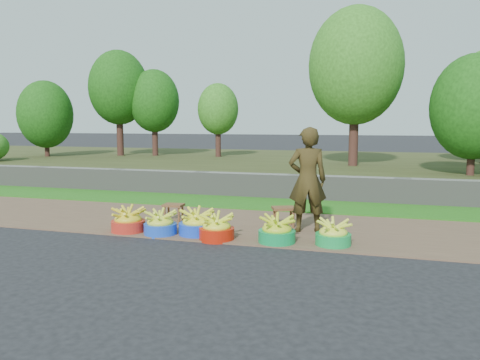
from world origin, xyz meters
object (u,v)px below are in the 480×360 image
(basin_b, at_px, (160,224))
(basin_e, at_px, (277,231))
(stool_right, at_px, (284,211))
(stool_left, at_px, (174,207))
(basin_d, at_px, (217,229))
(vendor_woman, at_px, (308,180))
(basin_f, at_px, (333,235))
(basin_c, at_px, (197,224))
(basin_a, at_px, (128,221))

(basin_b, distance_m, basin_e, 1.79)
(basin_e, height_order, stool_right, basin_e)
(basin_e, distance_m, stool_left, 2.19)
(basin_d, distance_m, stool_left, 1.47)
(basin_e, xyz_separation_m, vendor_woman, (0.31, 0.78, 0.65))
(basin_b, height_order, basin_d, basin_d)
(basin_f, bearing_deg, basin_b, -177.92)
(basin_b, bearing_deg, basin_c, 13.40)
(basin_c, height_order, vendor_woman, vendor_woman)
(stool_left, xyz_separation_m, stool_right, (1.89, 0.11, 0.02))
(basin_c, xyz_separation_m, vendor_woman, (1.56, 0.66, 0.64))
(basin_f, xyz_separation_m, vendor_woman, (-0.47, 0.70, 0.66))
(basin_e, bearing_deg, basin_d, -176.01)
(basin_c, distance_m, basin_d, 0.42)
(basin_c, xyz_separation_m, stool_left, (-0.74, 0.78, 0.07))
(basin_b, distance_m, basin_c, 0.55)
(basin_f, distance_m, stool_right, 1.28)
(basin_c, bearing_deg, vendor_woman, 23.02)
(basin_d, bearing_deg, basin_b, 177.11)
(basin_f, bearing_deg, basin_d, -175.16)
(basin_c, xyz_separation_m, basin_e, (1.25, -0.11, -0.01))
(stool_left, bearing_deg, stool_right, 3.19)
(basin_c, distance_m, basin_e, 1.26)
(basin_f, relative_size, vendor_woman, 0.30)
(basin_e, bearing_deg, stool_right, 95.77)
(basin_e, xyz_separation_m, stool_left, (-1.99, 0.90, 0.08))
(basin_c, bearing_deg, stool_right, 37.64)
(basin_d, distance_m, stool_right, 1.32)
(basin_d, bearing_deg, basin_e, 3.99)
(vendor_woman, bearing_deg, basin_f, 108.38)
(stool_right, bearing_deg, basin_c, -142.36)
(basin_f, bearing_deg, stool_left, 163.49)
(basin_a, bearing_deg, basin_d, -2.58)
(basin_d, height_order, stool_left, basin_d)
(stool_right, bearing_deg, stool_left, -176.81)
(basin_c, bearing_deg, basin_f, -0.99)
(basin_d, bearing_deg, basin_f, 4.84)
(basin_a, xyz_separation_m, basin_c, (1.10, 0.11, 0.01))
(basin_f, bearing_deg, stool_right, 133.44)
(basin_b, height_order, vendor_woman, vendor_woman)
(basin_a, distance_m, vendor_woman, 2.84)
(basin_a, relative_size, basin_c, 0.97)
(stool_left, height_order, stool_right, stool_right)
(basin_e, bearing_deg, basin_a, 179.86)
(basin_f, xyz_separation_m, stool_left, (-2.76, 0.82, 0.09))
(basin_d, relative_size, vendor_woman, 0.32)
(stool_left, bearing_deg, vendor_woman, -3.00)
(basin_c, xyz_separation_m, basin_d, (0.38, -0.17, -0.01))
(basin_d, height_order, basin_f, basin_d)
(basin_b, relative_size, stool_left, 1.43)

